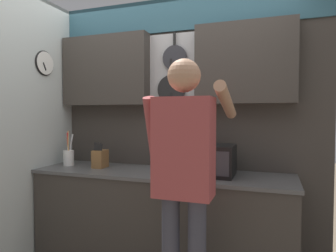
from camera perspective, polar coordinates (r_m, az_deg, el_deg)
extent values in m
cube|color=#38332D|center=(2.86, -1.60, -17.71)|extent=(2.31, 0.60, 0.85)
cube|color=#4C4C4C|center=(2.74, -1.61, -9.02)|extent=(2.34, 0.63, 0.03)
cube|color=#38332D|center=(2.99, 0.56, -0.34)|extent=(2.91, 0.04, 2.54)
cube|color=#2D5666|center=(3.11, 0.38, 20.41)|extent=(2.87, 0.02, 0.33)
cube|color=#38332D|center=(3.22, -11.82, 10.27)|extent=(0.95, 0.16, 0.71)
cube|color=#38332D|center=(2.78, 14.39, 11.53)|extent=(0.87, 0.16, 0.71)
cube|color=#B2B2B2|center=(2.95, 1.07, 5.23)|extent=(0.50, 0.01, 1.27)
cylinder|color=#2D2D33|center=(2.97, 1.27, 12.85)|extent=(0.24, 0.02, 0.24)
cube|color=black|center=(3.00, 1.23, 16.36)|extent=(0.02, 0.02, 0.13)
cylinder|color=black|center=(2.94, 0.62, 6.98)|extent=(0.28, 0.02, 0.28)
cube|color=black|center=(2.96, 0.58, 11.21)|extent=(0.02, 0.02, 0.16)
cylinder|color=#B7B7BC|center=(2.93, 0.63, 0.54)|extent=(0.28, 0.02, 0.28)
cube|color=black|center=(2.93, 0.59, 4.82)|extent=(0.02, 0.02, 0.16)
cylinder|color=silver|center=(3.00, -2.73, -2.26)|extent=(0.01, 0.01, 0.21)
ellipsoid|color=silver|center=(3.02, -2.73, -4.55)|extent=(0.05, 0.01, 0.04)
cylinder|color=silver|center=(2.97, -1.30, -2.06)|extent=(0.01, 0.01, 0.19)
ellipsoid|color=silver|center=(2.98, -1.30, -4.18)|extent=(0.06, 0.01, 0.05)
cylinder|color=silver|center=(2.95, 0.16, -2.20)|extent=(0.01, 0.01, 0.20)
ellipsoid|color=silver|center=(2.96, 0.16, -4.41)|extent=(0.05, 0.01, 0.05)
cylinder|color=silver|center=(2.92, 1.65, -2.63)|extent=(0.01, 0.01, 0.24)
ellipsoid|color=silver|center=(2.94, 1.64, -5.21)|extent=(0.05, 0.01, 0.04)
cylinder|color=red|center=(2.90, 3.16, -2.70)|extent=(0.01, 0.01, 0.24)
ellipsoid|color=red|center=(2.91, 3.15, -5.30)|extent=(0.04, 0.01, 0.04)
cylinder|color=black|center=(2.88, 4.69, -2.34)|extent=(0.01, 0.01, 0.20)
ellipsoid|color=black|center=(2.89, 4.69, -4.62)|extent=(0.05, 0.01, 0.05)
cube|color=silver|center=(3.02, -26.22, -0.55)|extent=(0.04, 1.60, 2.54)
cylinder|color=white|center=(3.23, -22.40, 11.01)|extent=(0.02, 0.22, 0.22)
torus|color=black|center=(3.24, -22.46, 11.00)|extent=(0.02, 0.24, 0.24)
cube|color=black|center=(3.21, -22.45, 10.44)|extent=(0.01, 0.04, 0.08)
cube|color=black|center=(2.60, 7.43, -6.39)|extent=(0.46, 0.35, 0.26)
cube|color=black|center=(2.45, 5.39, -6.95)|extent=(0.25, 0.01, 0.16)
cube|color=#333338|center=(2.40, 10.35, -7.14)|extent=(0.10, 0.01, 0.20)
cube|color=brown|center=(3.01, -12.79, -6.12)|extent=(0.12, 0.15, 0.17)
cylinder|color=black|center=(2.99, -13.77, -3.81)|extent=(0.02, 0.03, 0.08)
cylinder|color=black|center=(2.98, -13.57, -3.87)|extent=(0.02, 0.03, 0.07)
cylinder|color=black|center=(2.97, -13.36, -3.98)|extent=(0.02, 0.03, 0.06)
cylinder|color=black|center=(2.97, -13.16, -3.82)|extent=(0.02, 0.04, 0.08)
cylinder|color=black|center=(2.96, -12.95, -4.02)|extent=(0.02, 0.02, 0.06)
cylinder|color=black|center=(2.95, -12.75, -3.92)|extent=(0.02, 0.03, 0.07)
cylinder|color=black|center=(2.95, -12.54, -4.02)|extent=(0.02, 0.03, 0.06)
cylinder|color=white|center=(3.22, -18.39, -5.77)|extent=(0.10, 0.10, 0.15)
cylinder|color=red|center=(3.22, -18.51, -3.61)|extent=(0.02, 0.05, 0.27)
cylinder|color=tan|center=(3.21, -18.49, -4.09)|extent=(0.05, 0.04, 0.22)
cylinder|color=silver|center=(3.21, -18.07, -3.75)|extent=(0.06, 0.03, 0.26)
cylinder|color=tan|center=(3.20, -18.39, -3.48)|extent=(0.03, 0.04, 0.29)
cylinder|color=silver|center=(3.21, -18.51, -4.00)|extent=(0.03, 0.06, 0.23)
cube|color=#993D3D|center=(1.95, 3.04, -4.05)|extent=(0.38, 0.22, 0.65)
sphere|color=#A87A5B|center=(1.95, 3.07, 9.57)|extent=(0.22, 0.22, 0.22)
cylinder|color=#993D3D|center=(2.06, -2.75, -2.30)|extent=(0.08, 0.25, 0.57)
cylinder|color=#A87A5B|center=(2.16, 11.01, 4.62)|extent=(0.08, 0.57, 0.25)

